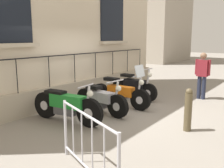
# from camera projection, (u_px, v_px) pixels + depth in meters

# --- Properties ---
(ground_plane) EXTENTS (60.00, 60.00, 0.00)m
(ground_plane) POSITION_uv_depth(u_px,v_px,m) (119.00, 111.00, 7.46)
(ground_plane) COLOR gray
(building_facade) EXTENTS (0.82, 10.19, 6.78)m
(building_facade) POSITION_uv_depth(u_px,v_px,m) (64.00, 2.00, 8.13)
(building_facade) COLOR beige
(building_facade) RESTS_ON ground_plane
(motorcycle_green) EXTENTS (2.17, 0.62, 1.04)m
(motorcycle_green) POSITION_uv_depth(u_px,v_px,m) (67.00, 105.00, 6.45)
(motorcycle_green) COLOR black
(motorcycle_green) RESTS_ON ground_plane
(motorcycle_silver) EXTENTS (1.93, 0.71, 1.03)m
(motorcycle_silver) POSITION_uv_depth(u_px,v_px,m) (101.00, 100.00, 7.18)
(motorcycle_silver) COLOR black
(motorcycle_silver) RESTS_ON ground_plane
(motorcycle_orange) EXTENTS (2.18, 0.55, 1.37)m
(motorcycle_orange) POSITION_uv_depth(u_px,v_px,m) (120.00, 93.00, 7.92)
(motorcycle_orange) COLOR black
(motorcycle_orange) RESTS_ON ground_plane
(motorcycle_black) EXTENTS (1.90, 0.66, 1.13)m
(motorcycle_black) POSITION_uv_depth(u_px,v_px,m) (134.00, 87.00, 8.88)
(motorcycle_black) COLOR black
(motorcycle_black) RESTS_ON ground_plane
(crowd_barrier) EXTENTS (1.73, 0.73, 1.05)m
(crowd_barrier) POSITION_uv_depth(u_px,v_px,m) (87.00, 143.00, 3.87)
(crowd_barrier) COLOR #B7B7BF
(crowd_barrier) RESTS_ON ground_plane
(bollard) EXTENTS (0.18, 0.18, 1.02)m
(bollard) POSITION_uv_depth(u_px,v_px,m) (188.00, 110.00, 5.83)
(bollard) COLOR brown
(bollard) RESTS_ON ground_plane
(pedestrian_standing) EXTENTS (0.53, 0.22, 1.65)m
(pedestrian_standing) POSITION_uv_depth(u_px,v_px,m) (202.00, 73.00, 8.80)
(pedestrian_standing) COLOR #23283D
(pedestrian_standing) RESTS_ON ground_plane
(distant_building) EXTENTS (5.09, 6.20, 8.78)m
(distant_building) POSITION_uv_depth(u_px,v_px,m) (154.00, 12.00, 22.86)
(distant_building) COLOR #9E9384
(distant_building) RESTS_ON ground_plane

